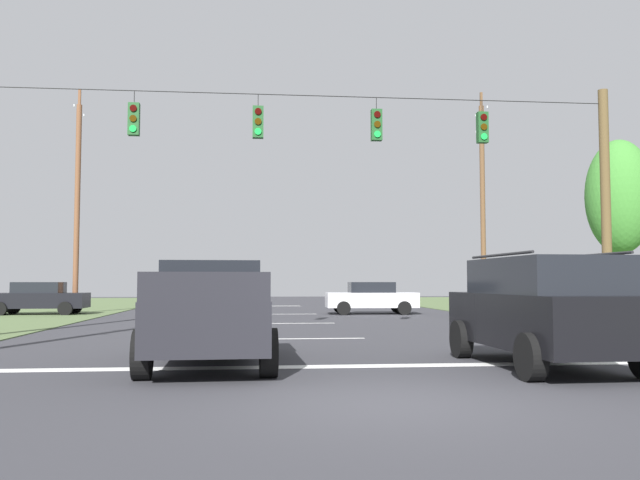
{
  "coord_description": "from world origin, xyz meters",
  "views": [
    {
      "loc": [
        -1.83,
        -8.64,
        1.56
      ],
      "look_at": [
        0.08,
        10.16,
        2.72
      ],
      "focal_mm": 37.75,
      "sensor_mm": 36.0,
      "label": 1
    }
  ],
  "objects_px": {
    "utility_pole_near_left": "(77,204)",
    "distant_car_far_parked": "(206,299)",
    "overhead_signal_span": "(311,190)",
    "pickup_truck": "(210,313)",
    "utility_pole_mid_right": "(483,201)",
    "tree_roadside_right": "(619,197)",
    "distant_car_oncoming": "(39,298)",
    "suv_black": "(543,309)",
    "distant_car_crossing_white": "(371,297)"
  },
  "relations": [
    {
      "from": "utility_pole_near_left",
      "to": "tree_roadside_right",
      "type": "height_order",
      "value": "utility_pole_near_left"
    },
    {
      "from": "distant_car_crossing_white",
      "to": "distant_car_far_parked",
      "type": "height_order",
      "value": "same"
    },
    {
      "from": "tree_roadside_right",
      "to": "pickup_truck",
      "type": "bearing_deg",
      "value": -139.25
    },
    {
      "from": "distant_car_far_parked",
      "to": "tree_roadside_right",
      "type": "height_order",
      "value": "tree_roadside_right"
    },
    {
      "from": "pickup_truck",
      "to": "utility_pole_near_left",
      "type": "bearing_deg",
      "value": 110.49
    },
    {
      "from": "pickup_truck",
      "to": "tree_roadside_right",
      "type": "height_order",
      "value": "tree_roadside_right"
    },
    {
      "from": "overhead_signal_span",
      "to": "utility_pole_mid_right",
      "type": "height_order",
      "value": "utility_pole_mid_right"
    },
    {
      "from": "distant_car_oncoming",
      "to": "distant_car_far_parked",
      "type": "bearing_deg",
      "value": -21.79
    },
    {
      "from": "distant_car_oncoming",
      "to": "tree_roadside_right",
      "type": "height_order",
      "value": "tree_roadside_right"
    },
    {
      "from": "pickup_truck",
      "to": "suv_black",
      "type": "height_order",
      "value": "suv_black"
    },
    {
      "from": "distant_car_far_parked",
      "to": "utility_pole_mid_right",
      "type": "distance_m",
      "value": 15.44
    },
    {
      "from": "overhead_signal_span",
      "to": "distant_car_far_parked",
      "type": "bearing_deg",
      "value": 111.28
    },
    {
      "from": "overhead_signal_span",
      "to": "distant_car_far_parked",
      "type": "distance_m",
      "value": 10.79
    },
    {
      "from": "distant_car_oncoming",
      "to": "distant_car_far_parked",
      "type": "height_order",
      "value": "same"
    },
    {
      "from": "suv_black",
      "to": "distant_car_oncoming",
      "type": "bearing_deg",
      "value": 126.18
    },
    {
      "from": "distant_car_oncoming",
      "to": "utility_pole_mid_right",
      "type": "bearing_deg",
      "value": 3.51
    },
    {
      "from": "suv_black",
      "to": "distant_car_far_parked",
      "type": "xyz_separation_m",
      "value": [
        -7.23,
        17.51,
        -0.27
      ]
    },
    {
      "from": "utility_pole_near_left",
      "to": "distant_car_far_parked",
      "type": "bearing_deg",
      "value": -32.59
    },
    {
      "from": "utility_pole_mid_right",
      "to": "tree_roadside_right",
      "type": "relative_size",
      "value": 1.51
    },
    {
      "from": "distant_car_crossing_white",
      "to": "utility_pole_near_left",
      "type": "xyz_separation_m",
      "value": [
        -14.14,
        1.72,
        4.53
      ]
    },
    {
      "from": "distant_car_crossing_white",
      "to": "tree_roadside_right",
      "type": "height_order",
      "value": "tree_roadside_right"
    },
    {
      "from": "utility_pole_near_left",
      "to": "distant_car_crossing_white",
      "type": "bearing_deg",
      "value": -6.94
    },
    {
      "from": "overhead_signal_span",
      "to": "distant_car_oncoming",
      "type": "relative_size",
      "value": 4.33
    },
    {
      "from": "overhead_signal_span",
      "to": "pickup_truck",
      "type": "bearing_deg",
      "value": -110.26
    },
    {
      "from": "overhead_signal_span",
      "to": "utility_pole_mid_right",
      "type": "bearing_deg",
      "value": 53.91
    },
    {
      "from": "utility_pole_mid_right",
      "to": "utility_pole_near_left",
      "type": "bearing_deg",
      "value": -179.07
    },
    {
      "from": "distant_car_crossing_white",
      "to": "distant_car_far_parked",
      "type": "distance_m",
      "value": 8.02
    },
    {
      "from": "pickup_truck",
      "to": "suv_black",
      "type": "bearing_deg",
      "value": -10.57
    },
    {
      "from": "utility_pole_mid_right",
      "to": "suv_black",
      "type": "bearing_deg",
      "value": -106.91
    },
    {
      "from": "utility_pole_mid_right",
      "to": "overhead_signal_span",
      "type": "bearing_deg",
      "value": -126.09
    },
    {
      "from": "pickup_truck",
      "to": "distant_car_oncoming",
      "type": "xyz_separation_m",
      "value": [
        -9.05,
        19.53,
        -0.18
      ]
    },
    {
      "from": "overhead_signal_span",
      "to": "tree_roadside_right",
      "type": "distance_m",
      "value": 15.63
    },
    {
      "from": "distant_car_far_parked",
      "to": "tree_roadside_right",
      "type": "distance_m",
      "value": 18.21
    },
    {
      "from": "overhead_signal_span",
      "to": "suv_black",
      "type": "height_order",
      "value": "overhead_signal_span"
    },
    {
      "from": "utility_pole_near_left",
      "to": "tree_roadside_right",
      "type": "xyz_separation_m",
      "value": [
        24.03,
        -6.44,
        -0.18
      ]
    },
    {
      "from": "overhead_signal_span",
      "to": "distant_car_far_parked",
      "type": "xyz_separation_m",
      "value": [
        -3.71,
        9.52,
        -3.48
      ]
    },
    {
      "from": "distant_car_oncoming",
      "to": "tree_roadside_right",
      "type": "xyz_separation_m",
      "value": [
        25.41,
        -5.44,
        4.35
      ]
    },
    {
      "from": "pickup_truck",
      "to": "utility_pole_near_left",
      "type": "distance_m",
      "value": 22.35
    },
    {
      "from": "pickup_truck",
      "to": "distant_car_far_parked",
      "type": "height_order",
      "value": "pickup_truck"
    },
    {
      "from": "distant_car_crossing_white",
      "to": "distant_car_far_parked",
      "type": "relative_size",
      "value": 1.0
    },
    {
      "from": "distant_car_oncoming",
      "to": "utility_pole_near_left",
      "type": "distance_m",
      "value": 4.84
    },
    {
      "from": "suv_black",
      "to": "utility_pole_near_left",
      "type": "xyz_separation_m",
      "value": [
        -13.73,
        21.67,
        4.26
      ]
    },
    {
      "from": "distant_car_far_parked",
      "to": "utility_pole_near_left",
      "type": "height_order",
      "value": "utility_pole_near_left"
    },
    {
      "from": "utility_pole_mid_right",
      "to": "distant_car_oncoming",
      "type": "bearing_deg",
      "value": -176.49
    },
    {
      "from": "pickup_truck",
      "to": "utility_pole_near_left",
      "type": "height_order",
      "value": "utility_pole_near_left"
    },
    {
      "from": "suv_black",
      "to": "utility_pole_near_left",
      "type": "distance_m",
      "value": 26.0
    },
    {
      "from": "suv_black",
      "to": "utility_pole_near_left",
      "type": "height_order",
      "value": "utility_pole_near_left"
    },
    {
      "from": "pickup_truck",
      "to": "utility_pole_mid_right",
      "type": "distance_m",
      "value": 24.91
    },
    {
      "from": "distant_car_far_parked",
      "to": "pickup_truck",
      "type": "bearing_deg",
      "value": -85.9
    },
    {
      "from": "distant_car_oncoming",
      "to": "pickup_truck",
      "type": "bearing_deg",
      "value": -65.13
    }
  ]
}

